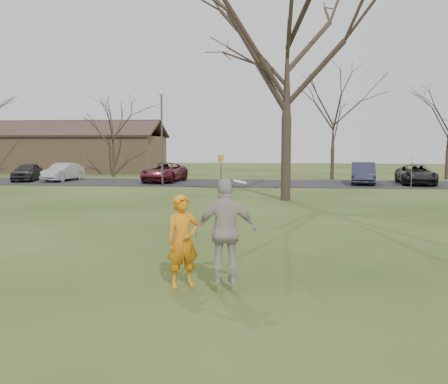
# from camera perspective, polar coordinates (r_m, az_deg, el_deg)

# --- Properties ---
(ground) EXTENTS (120.00, 120.00, 0.00)m
(ground) POSITION_cam_1_polar(r_m,az_deg,el_deg) (10.06, -2.31, -10.85)
(ground) COLOR #1E380F
(ground) RESTS_ON ground
(parking_strip) EXTENTS (62.00, 6.50, 0.04)m
(parking_strip) POSITION_cam_1_polar(r_m,az_deg,el_deg) (34.69, 3.46, 1.04)
(parking_strip) COLOR black
(parking_strip) RESTS_ON ground
(player_defender) EXTENTS (0.81, 0.72, 1.85)m
(player_defender) POSITION_cam_1_polar(r_m,az_deg,el_deg) (9.80, -4.83, -5.73)
(player_defender) COLOR orange
(player_defender) RESTS_ON ground
(car_0) EXTENTS (2.36, 4.21, 1.35)m
(car_0) POSITION_cam_1_polar(r_m,az_deg,el_deg) (39.42, -21.96, 2.21)
(car_0) COLOR #272629
(car_0) RESTS_ON parking_strip
(car_1) EXTENTS (1.93, 4.13, 1.31)m
(car_1) POSITION_cam_1_polar(r_m,az_deg,el_deg) (38.46, -18.25, 2.23)
(car_1) COLOR #9F9DA3
(car_1) RESTS_ON parking_strip
(car_2) EXTENTS (2.83, 5.21, 1.39)m
(car_2) POSITION_cam_1_polar(r_m,az_deg,el_deg) (35.90, -6.96, 2.31)
(car_2) COLOR #54131E
(car_2) RESTS_ON parking_strip
(car_5) EXTENTS (2.25, 4.69, 1.48)m
(car_5) POSITION_cam_1_polar(r_m,az_deg,el_deg) (35.24, 15.91, 2.14)
(car_5) COLOR #2D2D44
(car_5) RESTS_ON parking_strip
(car_6) EXTENTS (2.66, 4.98, 1.33)m
(car_6) POSITION_cam_1_polar(r_m,az_deg,el_deg) (35.99, 21.47, 1.91)
(car_6) COLOR black
(car_6) RESTS_ON parking_strip
(catching_play) EXTENTS (1.26, 0.73, 2.02)m
(catching_play) POSITION_cam_1_polar(r_m,az_deg,el_deg) (9.32, 0.25, -4.60)
(catching_play) COLOR #B4A9A1
(catching_play) RESTS_ON ground
(building) EXTENTS (20.60, 8.50, 5.14)m
(building) POSITION_cam_1_polar(r_m,az_deg,el_deg) (52.13, -18.53, 4.44)
(building) COLOR #8C6D4C
(building) RESTS_ON ground
(lamp_post) EXTENTS (0.34, 0.34, 6.27)m
(lamp_post) POSITION_cam_1_polar(r_m,az_deg,el_deg) (32.89, -7.27, 7.63)
(lamp_post) COLOR #47474C
(lamp_post) RESTS_ON ground
(sign_yellow) EXTENTS (0.35, 0.35, 2.08)m
(sign_yellow) POSITION_cam_1_polar(r_m,az_deg,el_deg) (31.75, -0.35, 3.20)
(sign_yellow) COLOR #47474C
(sign_yellow) RESTS_ON ground
(sign_white) EXTENTS (0.35, 0.35, 2.08)m
(sign_white) POSITION_cam_1_polar(r_m,az_deg,el_deg) (32.74, 21.05, 2.89)
(sign_white) COLOR #47474C
(sign_white) RESTS_ON ground
(big_tree) EXTENTS (9.00, 9.00, 14.00)m
(big_tree) POSITION_cam_1_polar(r_m,az_deg,el_deg) (24.89, 7.38, 15.26)
(big_tree) COLOR #352821
(big_tree) RESTS_ON ground
(small_tree_row) EXTENTS (55.00, 5.90, 8.50)m
(small_tree_row) POSITION_cam_1_polar(r_m,az_deg,el_deg) (39.73, 10.17, 7.15)
(small_tree_row) COLOR #352821
(small_tree_row) RESTS_ON ground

